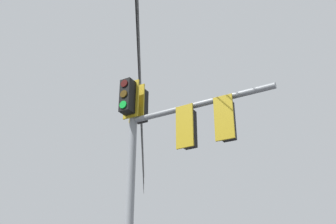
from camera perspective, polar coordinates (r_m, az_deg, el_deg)
name	(u,v)px	position (r m, az deg, el deg)	size (l,w,h in m)	color
signal_mast_assembly	(159,146)	(9.53, -1.34, -4.88)	(3.16, 2.94, 6.59)	gray
overhead_wire_span	(139,50)	(13.13, -4.17, 8.78)	(5.80, 32.83, 1.28)	black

